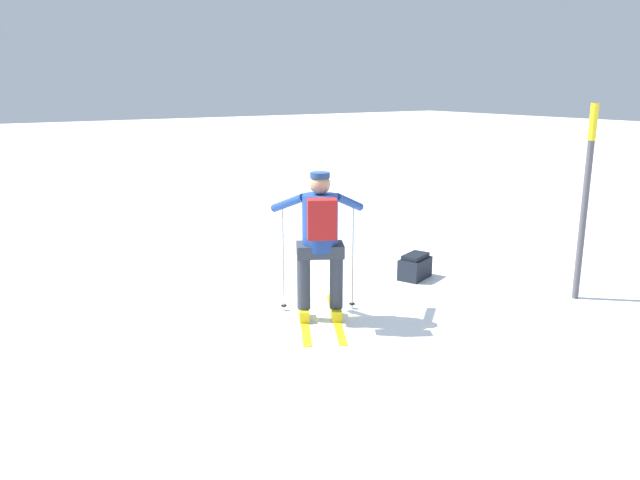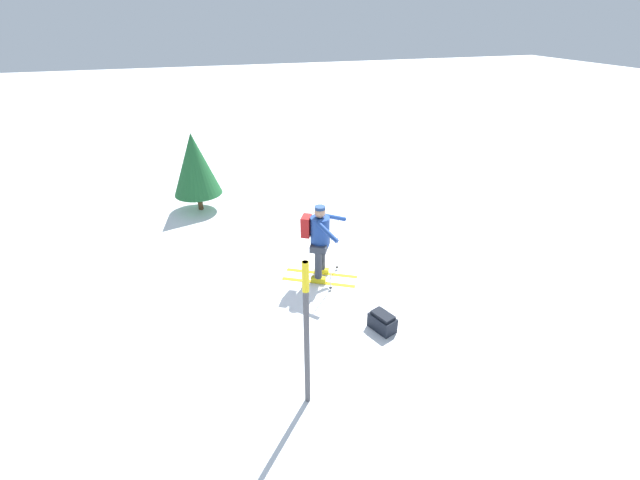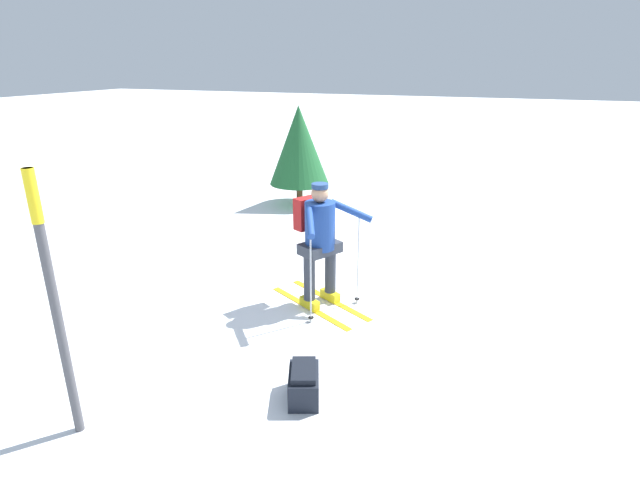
{
  "view_description": "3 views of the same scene",
  "coord_description": "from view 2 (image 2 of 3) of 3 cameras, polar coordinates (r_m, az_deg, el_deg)",
  "views": [
    {
      "loc": [
        3.09,
        6.27,
        2.58
      ],
      "look_at": [
        -0.53,
        0.75,
        0.92
      ],
      "focal_mm": 35.0,
      "sensor_mm": 36.0,
      "label": 1
    },
    {
      "loc": [
        -7.8,
        3.03,
        5.03
      ],
      "look_at": [
        -0.53,
        0.75,
        0.92
      ],
      "focal_mm": 24.0,
      "sensor_mm": 36.0,
      "label": 2
    },
    {
      "loc": [
        -6.16,
        -1.4,
        3.11
      ],
      "look_at": [
        -0.53,
        0.75,
        0.92
      ],
      "focal_mm": 28.0,
      "sensor_mm": 36.0,
      "label": 3
    }
  ],
  "objects": [
    {
      "name": "trail_marker",
      "position": [
        5.73,
        -1.82,
        -11.48
      ],
      "size": [
        0.09,
        0.09,
        2.36
      ],
      "color": "#4C4C51",
      "rests_on": "ground_plane"
    },
    {
      "name": "ground_plane",
      "position": [
        9.77,
        3.26,
        -2.72
      ],
      "size": [
        80.0,
        80.0,
        0.0
      ],
      "primitive_type": "plane",
      "color": "white"
    },
    {
      "name": "skier",
      "position": [
        8.64,
        -0.12,
        0.33
      ],
      "size": [
        1.25,
        1.58,
        1.66
      ],
      "color": "gold",
      "rests_on": "ground_plane"
    },
    {
      "name": "dropped_backpack",
      "position": [
        7.79,
        8.31,
        -10.73
      ],
      "size": [
        0.55,
        0.44,
        0.34
      ],
      "color": "black",
      "rests_on": "ground_plane"
    },
    {
      "name": "pine_tree",
      "position": [
        12.28,
        -16.37,
        9.68
      ],
      "size": [
        1.32,
        1.32,
        2.19
      ],
      "color": "#4C331E",
      "rests_on": "ground_plane"
    }
  ]
}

